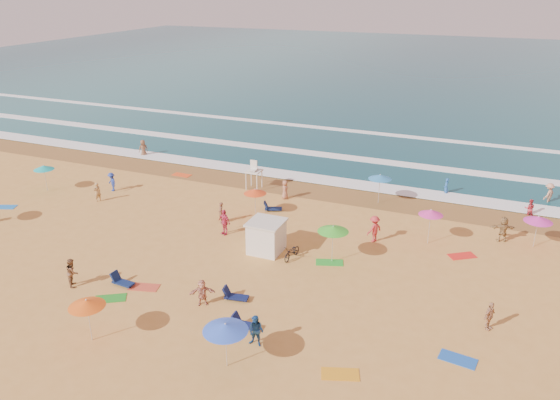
% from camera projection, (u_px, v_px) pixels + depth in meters
% --- Properties ---
extents(ground, '(220.00, 220.00, 0.00)m').
position_uv_depth(ground, '(267.00, 258.00, 34.55)').
color(ground, gold).
rests_on(ground, ground).
extents(ocean, '(220.00, 140.00, 0.18)m').
position_uv_depth(ocean, '(442.00, 70.00, 106.30)').
color(ocean, '#0C4756').
rests_on(ocean, ground).
extents(wet_sand, '(220.00, 220.00, 0.00)m').
position_uv_depth(wet_sand, '(328.00, 192.00, 45.22)').
color(wet_sand, olive).
rests_on(wet_sand, ground).
extents(surf_foam, '(200.00, 18.70, 0.05)m').
position_uv_depth(surf_foam, '(356.00, 161.00, 52.72)').
color(surf_foam, white).
rests_on(surf_foam, ground).
extents(cabana, '(2.00, 2.00, 2.00)m').
position_uv_depth(cabana, '(266.00, 237.00, 35.11)').
color(cabana, silver).
rests_on(cabana, ground).
extents(cabana_roof, '(2.20, 2.20, 0.12)m').
position_uv_depth(cabana_roof, '(266.00, 222.00, 34.71)').
color(cabana_roof, silver).
rests_on(cabana_roof, cabana).
extents(bicycle, '(0.87, 1.83, 0.92)m').
position_uv_depth(bicycle, '(292.00, 252.00, 34.37)').
color(bicycle, black).
rests_on(bicycle, ground).
extents(lifeguard_stand, '(1.20, 1.20, 2.10)m').
position_uv_depth(lifeguard_stand, '(254.00, 177.00, 45.71)').
color(lifeguard_stand, white).
rests_on(lifeguard_stand, ground).
extents(beach_umbrellas, '(52.72, 28.00, 0.72)m').
position_uv_depth(beach_umbrellas, '(356.00, 238.00, 32.38)').
color(beach_umbrellas, '#1568B8').
rests_on(beach_umbrellas, ground).
extents(loungers, '(49.50, 16.96, 0.34)m').
position_uv_depth(loungers, '(332.00, 291.00, 30.61)').
color(loungers, '#0E1D49').
rests_on(loungers, ground).
extents(towels, '(46.63, 23.89, 0.03)m').
position_uv_depth(towels, '(251.00, 266.00, 33.56)').
color(towels, '#E01C55').
rests_on(towels, ground).
extents(beachgoers, '(39.56, 26.38, 2.09)m').
position_uv_depth(beachgoers, '(295.00, 217.00, 38.53)').
color(beachgoers, '#235BA4').
rests_on(beachgoers, ground).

